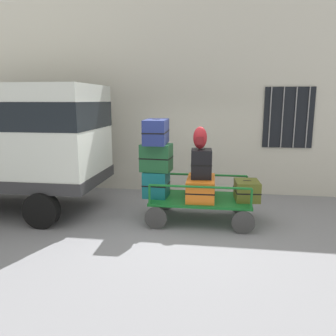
# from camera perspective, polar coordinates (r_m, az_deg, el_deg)

# --- Properties ---
(ground_plane) EXTENTS (40.00, 40.00, 0.00)m
(ground_plane) POSITION_cam_1_polar(r_m,az_deg,el_deg) (6.79, 1.49, -9.47)
(ground_plane) COLOR gray
(building_wall) EXTENTS (12.00, 0.38, 5.00)m
(building_wall) POSITION_cam_1_polar(r_m,az_deg,el_deg) (8.98, 3.72, 11.87)
(building_wall) COLOR beige
(building_wall) RESTS_ON ground
(luggage_cart) EXTENTS (2.06, 1.23, 0.48)m
(luggage_cart) POSITION_cam_1_polar(r_m,az_deg,el_deg) (6.89, 5.54, -5.83)
(luggage_cart) COLOR #146023
(luggage_cart) RESTS_ON ground
(cart_railing) EXTENTS (1.94, 1.09, 0.39)m
(cart_railing) POSITION_cam_1_polar(r_m,az_deg,el_deg) (6.78, 5.60, -2.53)
(cart_railing) COLOR #146023
(cart_railing) RESTS_ON luggage_cart
(suitcase_left_bottom) EXTENTS (0.51, 0.54, 0.53)m
(suitcase_left_bottom) POSITION_cam_1_polar(r_m,az_deg,el_deg) (6.89, -1.99, -2.70)
(suitcase_left_bottom) COLOR #0F5960
(suitcase_left_bottom) RESTS_ON luggage_cart
(suitcase_left_middle) EXTENTS (0.64, 0.51, 0.56)m
(suitcase_left_middle) POSITION_cam_1_polar(r_m,az_deg,el_deg) (6.80, -1.99, 1.80)
(suitcase_left_middle) COLOR #194C28
(suitcase_left_middle) RESTS_ON suitcase_left_bottom
(suitcase_left_top) EXTENTS (0.46, 0.91, 0.49)m
(suitcase_left_top) POSITION_cam_1_polar(r_m,az_deg,el_deg) (6.74, -2.01, 6.20)
(suitcase_left_top) COLOR navy
(suitcase_left_top) RESTS_ON suitcase_left_middle
(suitcase_midleft_bottom) EXTENTS (0.57, 1.01, 0.42)m
(suitcase_midleft_bottom) POSITION_cam_1_polar(r_m,az_deg,el_deg) (6.82, 5.59, -3.37)
(suitcase_midleft_bottom) COLOR orange
(suitcase_midleft_bottom) RESTS_ON luggage_cart
(suitcase_midleft_middle) EXTENTS (0.44, 0.51, 0.58)m
(suitcase_midleft_middle) POSITION_cam_1_polar(r_m,az_deg,el_deg) (6.72, 5.68, 0.76)
(suitcase_midleft_middle) COLOR black
(suitcase_midleft_middle) RESTS_ON suitcase_midleft_bottom
(suitcase_center_bottom) EXTENTS (0.51, 0.63, 0.39)m
(suitcase_center_bottom) POSITION_cam_1_polar(r_m,az_deg,el_deg) (6.85, 13.23, -3.69)
(suitcase_center_bottom) COLOR #4C5119
(suitcase_center_bottom) RESTS_ON luggage_cart
(backpack) EXTENTS (0.27, 0.22, 0.44)m
(backpack) POSITION_cam_1_polar(r_m,az_deg,el_deg) (6.65, 5.46, 5.10)
(backpack) COLOR maroon
(backpack) RESTS_ON suitcase_midleft_middle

